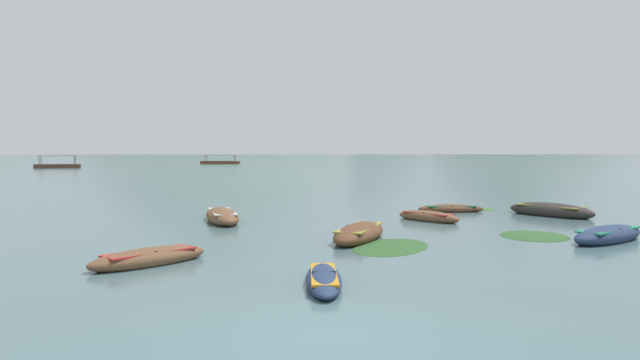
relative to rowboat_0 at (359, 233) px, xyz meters
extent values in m
plane|color=slate|center=(-1.64, 1490.57, -0.21)|extent=(6000.00, 6000.00, 0.00)
cone|color=slate|center=(-251.51, 2315.49, 258.24)|extent=(1365.88, 1365.88, 516.89)
cone|color=#4C5B56|center=(335.69, 2247.79, 108.55)|extent=(839.72, 839.72, 217.51)
cone|color=#56665B|center=(894.75, 2129.84, 177.28)|extent=(897.09, 897.09, 354.97)
ellipsoid|color=brown|center=(0.00, 0.00, -0.01)|extent=(2.74, 4.16, 0.66)
cube|color=olive|center=(0.00, 0.00, 0.19)|extent=(1.97, 2.99, 0.05)
cube|color=brown|center=(0.00, 0.00, 0.24)|extent=(0.83, 0.42, 0.04)
ellipsoid|color=#2D2826|center=(9.52, 6.32, 0.02)|extent=(3.36, 4.11, 0.75)
cube|color=olive|center=(9.52, 6.32, 0.24)|extent=(2.42, 2.96, 0.05)
cube|color=#2D2826|center=(9.52, 6.32, 0.29)|extent=(0.80, 0.57, 0.04)
ellipsoid|color=brown|center=(5.54, 8.32, -0.07)|extent=(3.21, 1.05, 0.46)
cube|color=#197A56|center=(5.54, 8.32, 0.07)|extent=(2.31, 0.76, 0.05)
cube|color=brown|center=(5.54, 8.32, 0.12)|extent=(0.09, 0.69, 0.04)
ellipsoid|color=brown|center=(-5.88, -3.71, -0.05)|extent=(3.07, 3.00, 0.53)
cube|color=#B22D28|center=(-5.88, -3.71, 0.11)|extent=(2.21, 2.16, 0.05)
cube|color=brown|center=(-5.88, -3.71, 0.16)|extent=(0.54, 0.56, 0.04)
ellipsoid|color=navy|center=(7.99, -0.78, -0.02)|extent=(3.82, 3.14, 0.62)
cube|color=#197A56|center=(7.99, -0.78, 0.17)|extent=(2.75, 2.26, 0.05)
cube|color=navy|center=(7.99, -0.78, 0.22)|extent=(0.51, 0.68, 0.04)
ellipsoid|color=navy|center=(-1.59, -6.23, -0.09)|extent=(0.87, 3.05, 0.40)
cube|color=orange|center=(-1.59, -6.23, 0.03)|extent=(0.63, 2.20, 0.05)
cube|color=navy|center=(-1.59, -6.23, 0.08)|extent=(0.52, 0.10, 0.04)
ellipsoid|color=brown|center=(-5.06, 5.16, 0.00)|extent=(2.21, 4.53, 0.69)
cube|color=#B7B2A3|center=(-5.06, 5.16, 0.21)|extent=(1.59, 3.26, 0.05)
cube|color=brown|center=(-5.06, 5.16, 0.26)|extent=(0.85, 0.27, 0.04)
ellipsoid|color=brown|center=(3.53, 4.85, -0.05)|extent=(2.58, 2.95, 0.54)
cube|color=#B22D28|center=(3.53, 4.85, 0.12)|extent=(1.86, 2.12, 0.05)
cube|color=brown|center=(3.53, 4.85, 0.17)|extent=(0.53, 0.44, 0.04)
cube|color=#4C3323|center=(-45.06, 88.62, 0.06)|extent=(8.32, 4.95, 0.90)
cylinder|color=#4C4742|center=(-42.50, 90.50, 1.19)|extent=(0.10, 0.10, 1.80)
cylinder|color=#4C4742|center=(-41.90, 88.28, 1.19)|extent=(0.10, 0.10, 1.80)
cylinder|color=#4C4742|center=(-48.22, 88.96, 1.19)|extent=(0.10, 0.10, 1.80)
cylinder|color=#4C4742|center=(-47.63, 86.74, 1.19)|extent=(0.10, 0.10, 1.80)
cube|color=#9E998E|center=(-45.06, 88.62, 2.09)|extent=(6.99, 4.16, 0.12)
cube|color=brown|center=(-19.60, 128.21, 0.06)|extent=(9.97, 4.15, 0.90)
cylinder|color=#4C4742|center=(-15.81, 129.61, 1.19)|extent=(0.10, 0.10, 1.80)
cylinder|color=#4C4742|center=(-15.88, 126.64, 1.19)|extent=(0.10, 0.10, 1.80)
cylinder|color=#4C4742|center=(-23.31, 129.79, 1.19)|extent=(0.10, 0.10, 1.80)
cylinder|color=#4C4742|center=(-23.39, 126.82, 1.19)|extent=(0.10, 0.10, 1.80)
cube|color=#9E998E|center=(-19.60, 128.21, 2.09)|extent=(8.38, 3.49, 0.12)
ellipsoid|color=#2D5628|center=(6.06, 0.38, -0.21)|extent=(2.94, 3.22, 0.14)
ellipsoid|color=#2D5628|center=(0.76, -1.54, -0.21)|extent=(3.49, 4.02, 0.14)
ellipsoid|color=#38662D|center=(6.69, 10.01, -0.21)|extent=(3.66, 3.92, 0.14)
camera|label=1|loc=(-2.38, -18.05, 2.64)|focal=31.28mm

